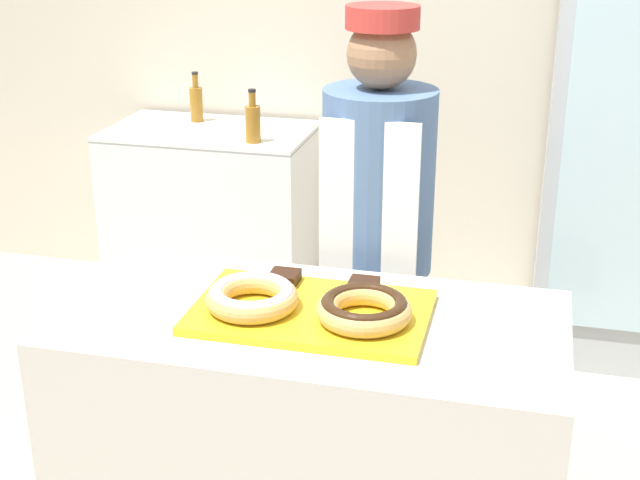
% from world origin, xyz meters
% --- Properties ---
extents(wall_back, '(8.00, 0.06, 2.70)m').
position_xyz_m(wall_back, '(0.00, 2.13, 1.35)').
color(wall_back, beige).
rests_on(wall_back, ground_plane).
extents(display_counter, '(1.35, 0.66, 0.89)m').
position_xyz_m(display_counter, '(0.00, 0.00, 0.44)').
color(display_counter, beige).
rests_on(display_counter, ground_plane).
extents(serving_tray, '(0.62, 0.39, 0.02)m').
position_xyz_m(serving_tray, '(0.00, 0.00, 0.90)').
color(serving_tray, yellow).
rests_on(serving_tray, display_counter).
extents(donut_light_glaze, '(0.25, 0.25, 0.06)m').
position_xyz_m(donut_light_glaze, '(-0.15, -0.04, 0.95)').
color(donut_light_glaze, tan).
rests_on(donut_light_glaze, serving_tray).
extents(donut_chocolate_glaze, '(0.25, 0.25, 0.06)m').
position_xyz_m(donut_chocolate_glaze, '(0.15, -0.04, 0.95)').
color(donut_chocolate_glaze, tan).
rests_on(donut_chocolate_glaze, serving_tray).
extents(brownie_back_left, '(0.08, 0.08, 0.03)m').
position_xyz_m(brownie_back_left, '(-0.11, 0.14, 0.93)').
color(brownie_back_left, black).
rests_on(brownie_back_left, serving_tray).
extents(brownie_back_right, '(0.08, 0.08, 0.03)m').
position_xyz_m(brownie_back_right, '(0.11, 0.14, 0.93)').
color(brownie_back_right, black).
rests_on(brownie_back_right, serving_tray).
extents(baker_person, '(0.36, 0.36, 1.63)m').
position_xyz_m(baker_person, '(0.06, 0.60, 0.86)').
color(baker_person, '#4C4C51').
rests_on(baker_person, ground_plane).
extents(beverage_fridge, '(0.62, 0.60, 1.91)m').
position_xyz_m(beverage_fridge, '(0.89, 1.77, 0.95)').
color(beverage_fridge, '#ADB2B7').
rests_on(beverage_fridge, ground_plane).
extents(chest_freezer, '(0.96, 0.58, 0.90)m').
position_xyz_m(chest_freezer, '(-0.96, 1.78, 0.45)').
color(chest_freezer, white).
rests_on(chest_freezer, ground_plane).
extents(bottle_amber, '(0.06, 0.06, 0.24)m').
position_xyz_m(bottle_amber, '(-1.07, 1.91, 0.99)').
color(bottle_amber, '#99661E').
rests_on(bottle_amber, chest_freezer).
extents(bottle_amber_b, '(0.07, 0.07, 0.24)m').
position_xyz_m(bottle_amber_b, '(-0.68, 1.61, 0.99)').
color(bottle_amber_b, '#99661E').
rests_on(bottle_amber_b, chest_freezer).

